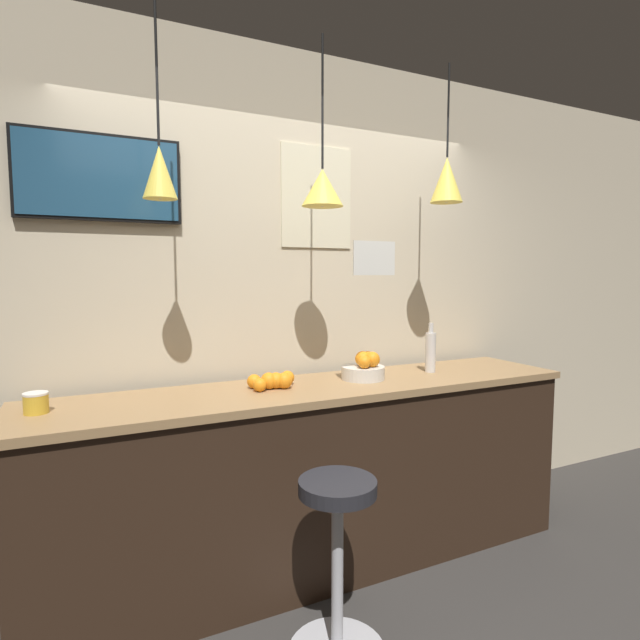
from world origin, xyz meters
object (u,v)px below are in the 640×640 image
object	(u,v)px
spread_jar	(36,403)
bar_stool	(337,547)
juice_bottle	(431,351)
mounted_tv	(100,177)
fruit_bowl	(364,367)

from	to	relation	value
spread_jar	bar_stool	bearing A→B (deg)	-30.58
bar_stool	juice_bottle	distance (m)	1.35
bar_stool	spread_jar	distance (m)	1.41
juice_bottle	mounted_tv	distance (m)	2.05
bar_stool	mounted_tv	xyz separation A→B (m)	(-0.81, 0.99, 1.61)
fruit_bowl	juice_bottle	distance (m)	0.47
bar_stool	mounted_tv	distance (m)	2.05
juice_bottle	spread_jar	distance (m)	2.09
mounted_tv	spread_jar	bearing A→B (deg)	-131.92
fruit_bowl	spread_jar	bearing A→B (deg)	179.82
spread_jar	mounted_tv	size ratio (longest dim) A/B	0.13
fruit_bowl	juice_bottle	xyz separation A→B (m)	(0.47, 0.01, 0.06)
fruit_bowl	mounted_tv	bearing A→B (deg)	165.60
spread_jar	mounted_tv	xyz separation A→B (m)	(0.30, 0.33, 1.02)
bar_stool	mounted_tv	world-z (taller)	mounted_tv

